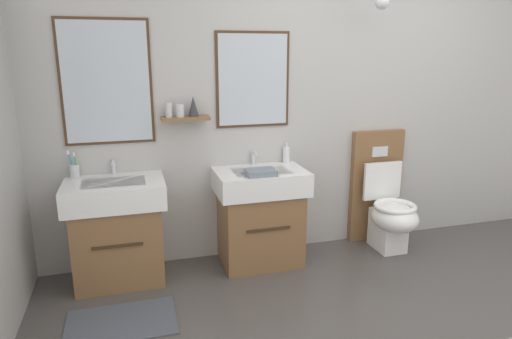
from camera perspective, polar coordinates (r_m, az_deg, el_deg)
The scene contains 10 objects.
wall_back at distance 4.00m, azimuth 11.95°, elevation 8.99°, with size 5.49×0.46×2.57m.
bath_mat at distance 3.13m, azimuth -16.64°, elevation -18.03°, with size 0.68×0.44×0.01m, color #474C56.
vanity_sink_left at distance 3.49m, azimuth -17.10°, elevation -7.15°, with size 0.70×0.50×0.77m.
tap_on_left_sink at distance 3.53m, azimuth -17.60°, elevation 0.53°, with size 0.03×0.13×0.11m.
vanity_sink_right at distance 3.62m, azimuth 0.50°, elevation -5.67°, with size 0.70×0.50×0.77m.
tap_on_right_sink at distance 3.66m, azimuth -0.30°, elevation 1.71°, with size 0.03×0.13×0.11m.
toilet at distance 4.09m, azimuth 15.94°, elevation -4.29°, with size 0.48×0.62×1.00m.
toothbrush_cup at distance 3.54m, azimuth -21.96°, elevation -0.09°, with size 0.07×0.07×0.21m.
soap_dispenser at distance 3.74m, azimuth 3.86°, elevation 1.96°, with size 0.06×0.06×0.17m.
folded_hand_towel at distance 3.35m, azimuth 0.59°, elevation -0.38°, with size 0.22×0.16×0.04m, color gray.
Camera 1 is at (-1.88, -1.74, 1.67)m, focal length 31.64 mm.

